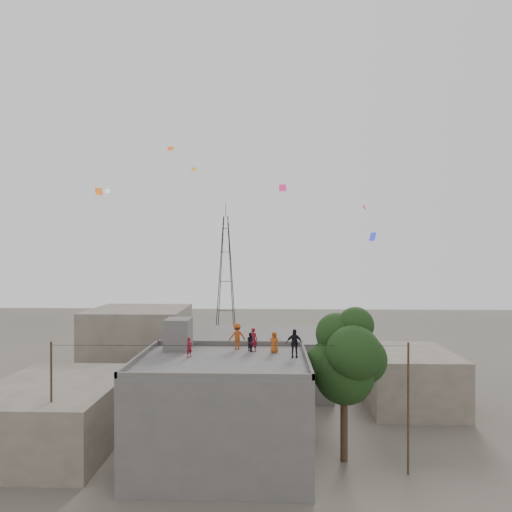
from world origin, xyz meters
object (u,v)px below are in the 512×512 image
(tree, at_px, (347,358))
(transmission_tower, at_px, (226,275))
(person_red_adult, at_px, (253,340))
(stair_head_box, at_px, (178,334))
(person_dark_adult, at_px, (294,343))

(tree, bearing_deg, transmission_tower, 106.09)
(tree, distance_m, person_red_adult, 5.89)
(stair_head_box, xyz_separation_m, person_red_adult, (4.92, -0.50, -0.24))
(stair_head_box, relative_size, tree, 0.22)
(tree, distance_m, person_dark_adult, 3.24)
(transmission_tower, height_order, person_dark_adult, transmission_tower)
(tree, relative_size, transmission_tower, 0.45)
(person_red_adult, bearing_deg, person_dark_adult, 170.03)
(stair_head_box, relative_size, person_red_adult, 1.32)
(transmission_tower, xyz_separation_m, person_dark_adult, (8.24, -39.31, -2.12))
(transmission_tower, xyz_separation_m, person_red_adult, (5.72, -37.90, -2.21))
(tree, relative_size, person_dark_adult, 5.38)
(person_dark_adult, bearing_deg, transmission_tower, 102.38)
(person_red_adult, bearing_deg, tree, -175.76)
(stair_head_box, height_order, person_red_adult, stair_head_box)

